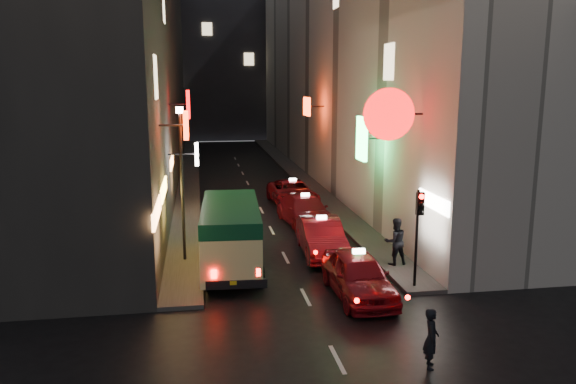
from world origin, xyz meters
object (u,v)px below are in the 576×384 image
pedestrian_crossing (431,334)px  lamp_post (182,174)px  minibus (231,229)px  traffic_light (419,218)px  taxi_near (358,272)px

pedestrian_crossing → lamp_post: (-6.49, 9.78, 2.81)m
minibus → traffic_light: traffic_light is taller
minibus → lamp_post: bearing=145.8°
pedestrian_crossing → traffic_light: traffic_light is taller
taxi_near → pedestrian_crossing: 5.08m
pedestrian_crossing → minibus: bearing=45.6°
taxi_near → pedestrian_crossing: size_ratio=3.11×
pedestrian_crossing → traffic_light: 5.79m
minibus → pedestrian_crossing: (4.66, -8.53, -0.76)m
minibus → taxi_near: bearing=-39.7°
minibus → pedestrian_crossing: 9.75m
traffic_light → lamp_post: 9.42m
taxi_near → traffic_light: 2.83m
lamp_post → taxi_near: bearing=-38.1°
minibus → traffic_light: size_ratio=1.80×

